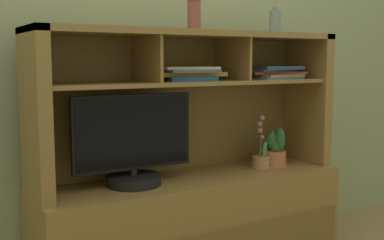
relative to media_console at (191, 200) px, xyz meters
The scene contains 9 objects.
back_wall 1.06m from the media_console, 90.00° to the left, with size 6.00×0.02×2.80m, color gray.
media_console is the anchor object (origin of this frame).
tv_monitor 0.47m from the media_console, behind, with size 0.61×0.27×0.44m.
potted_orchid 0.48m from the media_console, ahead, with size 0.11×0.11×0.30m.
potted_fern 0.59m from the media_console, ahead, with size 0.15×0.15×0.23m.
magazine_stack_left 0.85m from the media_console, ahead, with size 0.37×0.27×0.07m.
magazine_stack_centre 0.67m from the media_console, 147.35° to the left, with size 0.40×0.26×0.07m.
diffuser_bottle 1.09m from the media_console, ahead, with size 0.07×0.07×0.32m.
ceramic_vase 0.96m from the media_console, 90.00° to the right, with size 0.07×0.07×0.15m.
Camera 1 is at (-1.28, -2.15, 1.12)m, focal length 45.57 mm.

